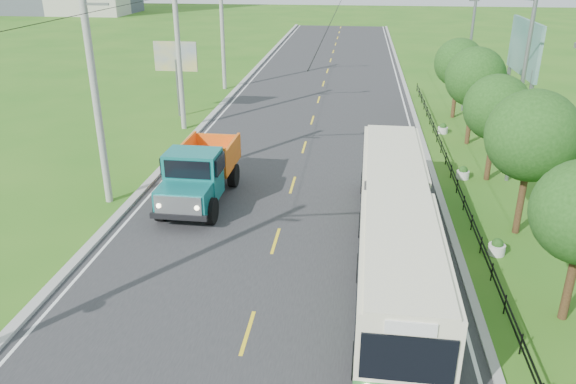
% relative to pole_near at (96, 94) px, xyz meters
% --- Properties ---
extents(ground, '(240.00, 240.00, 0.00)m').
position_rel_pole_near_xyz_m(ground, '(8.26, -9.00, -5.09)').
color(ground, '#296317').
rests_on(ground, ground).
extents(road, '(14.00, 120.00, 0.02)m').
position_rel_pole_near_xyz_m(road, '(8.26, 11.00, -5.08)').
color(road, '#28282B').
rests_on(road, ground).
extents(curb_left, '(0.40, 120.00, 0.15)m').
position_rel_pole_near_xyz_m(curb_left, '(1.06, 11.00, -5.02)').
color(curb_left, '#9E9E99').
rests_on(curb_left, ground).
extents(curb_right, '(0.30, 120.00, 0.10)m').
position_rel_pole_near_xyz_m(curb_right, '(15.41, 11.00, -5.04)').
color(curb_right, '#9E9E99').
rests_on(curb_right, ground).
extents(edge_line_left, '(0.12, 120.00, 0.00)m').
position_rel_pole_near_xyz_m(edge_line_left, '(1.61, 11.00, -5.07)').
color(edge_line_left, silver).
rests_on(edge_line_left, road).
extents(edge_line_right, '(0.12, 120.00, 0.00)m').
position_rel_pole_near_xyz_m(edge_line_right, '(14.91, 11.00, -5.07)').
color(edge_line_right, silver).
rests_on(edge_line_right, road).
extents(centre_dash, '(0.12, 2.20, 0.00)m').
position_rel_pole_near_xyz_m(centre_dash, '(8.26, -9.00, -5.07)').
color(centre_dash, yellow).
rests_on(centre_dash, road).
extents(railing_right, '(0.04, 40.00, 0.60)m').
position_rel_pole_near_xyz_m(railing_right, '(16.26, 5.00, -4.79)').
color(railing_right, black).
rests_on(railing_right, ground).
extents(pole_near, '(3.51, 0.32, 10.00)m').
position_rel_pole_near_xyz_m(pole_near, '(0.00, 0.00, 0.00)').
color(pole_near, gray).
rests_on(pole_near, ground).
extents(pole_mid, '(3.51, 0.32, 10.00)m').
position_rel_pole_near_xyz_m(pole_mid, '(0.00, 12.00, 0.00)').
color(pole_mid, gray).
rests_on(pole_mid, ground).
extents(pole_far, '(3.51, 0.32, 10.00)m').
position_rel_pole_near_xyz_m(pole_far, '(0.00, 24.00, 0.00)').
color(pole_far, gray).
rests_on(pole_far, ground).
extents(tree_third, '(3.60, 3.62, 6.00)m').
position_rel_pole_near_xyz_m(tree_third, '(18.12, -0.86, -1.11)').
color(tree_third, '#382314').
rests_on(tree_third, ground).
extents(tree_fourth, '(3.24, 3.31, 5.40)m').
position_rel_pole_near_xyz_m(tree_fourth, '(18.12, 5.14, -1.51)').
color(tree_fourth, '#382314').
rests_on(tree_fourth, ground).
extents(tree_fifth, '(3.48, 3.52, 5.80)m').
position_rel_pole_near_xyz_m(tree_fifth, '(18.12, 11.14, -1.24)').
color(tree_fifth, '#382314').
rests_on(tree_fifth, ground).
extents(tree_back, '(3.30, 3.36, 5.50)m').
position_rel_pole_near_xyz_m(tree_back, '(18.12, 17.14, -1.44)').
color(tree_back, '#382314').
rests_on(tree_back, ground).
extents(streetlight_mid, '(3.02, 0.20, 9.07)m').
position_rel_pole_near_xyz_m(streetlight_mid, '(18.90, 5.00, -0.19)').
color(streetlight_mid, slate).
rests_on(streetlight_mid, ground).
extents(streetlight_far, '(3.02, 0.20, 9.07)m').
position_rel_pole_near_xyz_m(streetlight_far, '(18.90, 19.00, -0.19)').
color(streetlight_far, slate).
rests_on(streetlight_far, ground).
extents(planter_near, '(0.64, 0.64, 0.67)m').
position_rel_pole_near_xyz_m(planter_near, '(16.86, -3.00, -4.81)').
color(planter_near, silver).
rests_on(planter_near, ground).
extents(planter_mid, '(0.64, 0.64, 0.67)m').
position_rel_pole_near_xyz_m(planter_mid, '(16.86, 5.00, -4.81)').
color(planter_mid, silver).
rests_on(planter_mid, ground).
extents(planter_far, '(0.64, 0.64, 0.67)m').
position_rel_pole_near_xyz_m(planter_far, '(16.86, 13.00, -4.81)').
color(planter_far, silver).
rests_on(planter_far, ground).
extents(billboard_left, '(3.00, 0.20, 5.20)m').
position_rel_pole_near_xyz_m(billboard_left, '(-1.24, 15.00, -1.23)').
color(billboard_left, slate).
rests_on(billboard_left, ground).
extents(billboard_right, '(0.24, 6.00, 7.30)m').
position_rel_pole_near_xyz_m(billboard_right, '(20.56, 11.00, 0.25)').
color(billboard_right, slate).
rests_on(billboard_right, ground).
extents(bus, '(2.79, 15.60, 3.00)m').
position_rel_pole_near_xyz_m(bus, '(12.83, -4.18, -3.29)').
color(bus, '#2E7332').
rests_on(bus, ground).
extents(dump_truck, '(2.66, 6.56, 2.74)m').
position_rel_pole_near_xyz_m(dump_truck, '(4.23, 0.57, -3.54)').
color(dump_truck, '#116B6A').
rests_on(dump_truck, ground).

